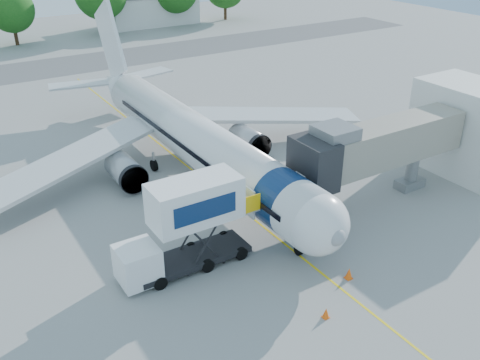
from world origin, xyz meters
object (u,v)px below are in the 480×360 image
catering_hiloader (186,227)px  ground_tug (341,308)px  aircraft (192,138)px  jet_bridge (372,148)px

catering_hiloader → ground_tug: (4.50, -8.27, -1.94)m
catering_hiloader → ground_tug: size_ratio=2.16×
aircraft → catering_hiloader: 12.77m
ground_tug → aircraft: bearing=85.6°
jet_bridge → catering_hiloader: (-14.26, -0.00, -1.58)m
jet_bridge → catering_hiloader: jet_bridge is taller
aircraft → ground_tug: aircraft is taller
jet_bridge → catering_hiloader: size_ratio=1.64×
aircraft → catering_hiloader: aircraft is taller
catering_hiloader → jet_bridge: bearing=0.0°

